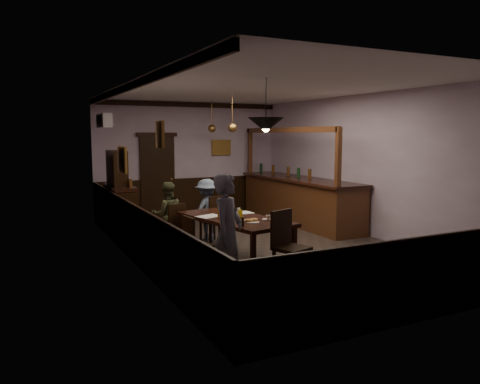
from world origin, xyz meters
TOP-DOWN VIEW (x-y plane):
  - room at (0.00, 0.00)m, footprint 5.01×8.01m
  - dining_table at (-0.90, -0.65)m, footprint 1.41×2.35m
  - chair_far_left at (-1.59, 0.52)m, footprint 0.46×0.46m
  - chair_far_right at (-0.70, 0.69)m, footprint 0.49×0.49m
  - chair_near at (-0.65, -1.94)m, footprint 0.56×0.56m
  - chair_side at (-1.77, -1.02)m, footprint 0.42×0.42m
  - person_standing at (-1.69, -2.08)m, footprint 0.70×0.69m
  - person_seated_left at (-1.64, 0.79)m, footprint 0.65×0.53m
  - person_seated_right at (-0.76, 0.96)m, footprint 0.93×0.73m
  - newspaper_left at (-1.26, -0.39)m, footprint 0.50×0.42m
  - newspaper_right at (-0.63, -0.32)m, footprint 0.45×0.34m
  - napkin at (-0.93, -0.94)m, footprint 0.18×0.18m
  - saucer at (-0.52, -1.09)m, footprint 0.15×0.15m
  - coffee_cup at (-0.53, -1.15)m, footprint 0.09×0.09m
  - pastry_plate at (-0.86, -1.22)m, footprint 0.22×0.22m
  - pastry_ring_a at (-0.90, -1.18)m, footprint 0.13×0.13m
  - pastry_ring_b at (-0.80, -1.16)m, footprint 0.13×0.13m
  - soda_can at (-0.81, -0.69)m, footprint 0.07×0.07m
  - beer_glass at (-1.17, -0.60)m, footprint 0.06×0.06m
  - water_glass at (-0.81, -0.62)m, footprint 0.06×0.06m
  - pepper_mill at (-1.13, -1.41)m, footprint 0.04×0.04m
  - sideboard at (-2.21, 2.34)m, footprint 0.49×1.37m
  - bar_counter at (1.99, 1.78)m, footprint 0.96×4.13m
  - door_back at (-0.90, 3.95)m, footprint 0.90×0.06m
  - ac_unit at (-2.38, 2.90)m, footprint 0.20×0.85m
  - picture_left_small at (-2.46, -1.60)m, footprint 0.04×0.28m
  - picture_left_large at (-2.46, 0.80)m, footprint 0.04×0.62m
  - picture_back at (0.90, 3.96)m, footprint 0.55×0.04m
  - pendant_iron at (-0.74, -1.43)m, footprint 0.56×0.56m
  - pendant_brass_mid at (0.10, 1.56)m, footprint 0.20×0.20m
  - pendant_brass_far at (0.30, 3.18)m, footprint 0.20×0.20m

SIDE VIEW (x-z plane):
  - chair_far_left at x=-1.59m, z-range 0.04..0.92m
  - chair_side at x=-1.77m, z-range 0.04..0.94m
  - chair_far_right at x=-0.70m, z-range 0.05..1.00m
  - chair_near at x=-0.65m, z-range 0.05..1.08m
  - bar_counter at x=1.99m, z-range -0.57..1.74m
  - person_seated_left at x=-1.64m, z-range 0.00..1.26m
  - person_seated_right at x=-0.76m, z-range 0.00..1.26m
  - dining_table at x=-0.90m, z-range 0.31..1.06m
  - sideboard at x=-2.21m, z-range -0.18..1.63m
  - napkin at x=-0.93m, z-range 0.75..0.75m
  - newspaper_left at x=-1.26m, z-range 0.75..0.76m
  - newspaper_right at x=-0.63m, z-range 0.75..0.76m
  - saucer at x=-0.52m, z-range 0.75..0.76m
  - pastry_plate at x=-0.86m, z-range 0.75..0.76m
  - pastry_ring_a at x=-0.90m, z-range 0.77..0.81m
  - pastry_ring_b at x=-0.80m, z-range 0.77..0.81m
  - coffee_cup at x=-0.53m, z-range 0.76..0.84m
  - soda_can at x=-0.81m, z-range 0.75..0.87m
  - person_standing at x=-1.69m, z-range 0.00..1.63m
  - pepper_mill at x=-1.13m, z-range 0.75..0.89m
  - water_glass at x=-0.81m, z-range 0.75..0.90m
  - beer_glass at x=-1.17m, z-range 0.75..0.95m
  - door_back at x=-0.90m, z-range 0.00..2.10m
  - room at x=0.00m, z-range -0.01..3.01m
  - picture_left_large at x=-2.46m, z-range 1.46..1.94m
  - picture_back at x=0.90m, z-range 1.59..2.01m
  - picture_left_small at x=-2.46m, z-range 1.97..2.33m
  - pendant_iron at x=-0.74m, z-range 1.89..2.70m
  - pendant_brass_mid at x=0.10m, z-range 1.89..2.70m
  - pendant_brass_far at x=0.30m, z-range 1.89..2.70m
  - ac_unit at x=-2.38m, z-range 2.30..2.60m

